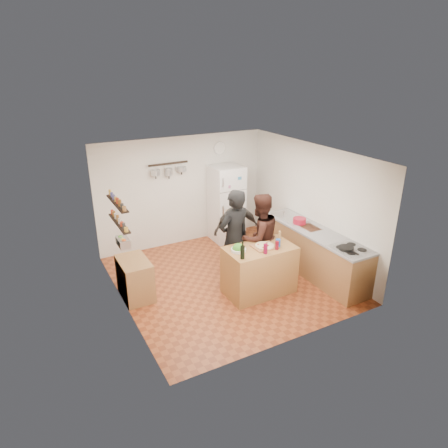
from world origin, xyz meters
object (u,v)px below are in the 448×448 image
prep_island (259,270)px  fridge (226,204)px  salt_canister (278,243)px  person_left (234,238)px  person_back (237,230)px  side_table (135,279)px  wall_clock (220,148)px  salad_bowl (238,250)px  wine_bottle (243,252)px  person_center (259,238)px  counter_run (314,252)px  red_bowl (299,221)px  skillet (346,248)px  pepper_mill (279,237)px

prep_island → fridge: fridge is taller
salt_canister → person_left: (-0.56, 0.62, -0.03)m
prep_island → person_back: bearing=82.4°
prep_island → side_table: (-2.06, 0.93, -0.09)m
prep_island → wall_clock: bearing=77.1°
salad_bowl → side_table: bearing=151.8°
wine_bottle → side_table: bearing=143.6°
wine_bottle → person_back: bearing=63.9°
person_center → person_back: (-0.11, 0.67, -0.06)m
counter_run → red_bowl: red_bowl is taller
skillet → side_table: size_ratio=0.33×
wall_clock → side_table: wall_clock is taller
counter_run → fridge: (-0.75, 2.30, 0.45)m
person_center → counter_run: person_center is taller
prep_island → wall_clock: wall_clock is taller
pepper_mill → counter_run: 1.08m
counter_run → red_bowl: size_ratio=9.79×
salad_bowl → skillet: size_ratio=1.01×
person_left → fridge: person_left is taller
person_back → skillet: person_back is taller
salad_bowl → counter_run: bearing=2.3°
person_back → person_center: bearing=108.1°
pepper_mill → side_table: pepper_mill is taller
salad_bowl → skillet: bearing=-26.6°
prep_island → fridge: size_ratio=0.69×
red_bowl → skillet: bearing=-92.1°
person_center → prep_island: bearing=53.5°
salad_bowl → person_back: bearing=61.6°
salad_bowl → prep_island: bearing=-6.8°
prep_island → wine_bottle: (-0.50, -0.22, 0.57)m
wall_clock → prep_island: bearing=-102.9°
person_left → skillet: size_ratio=7.20×
person_back → wine_bottle: bearing=72.3°
pepper_mill → salt_canister: (-0.15, -0.17, -0.01)m
person_left → red_bowl: bearing=171.4°
wine_bottle → pepper_mill: bearing=15.9°
salad_bowl → wall_clock: size_ratio=0.88×
pepper_mill → fridge: fridge is taller
salad_bowl → person_back: person_back is taller
prep_island → person_center: 0.65m
wine_bottle → fridge: size_ratio=0.13×
pepper_mill → person_back: bearing=106.1°
counter_run → salt_canister: bearing=-167.3°
pepper_mill → wine_bottle: bearing=-164.1°
salad_bowl → counter_run: 1.87m
person_left → wall_clock: size_ratio=6.32×
prep_island → salt_canister: salt_canister is taller
salt_canister → red_bowl: bearing=34.0°
pepper_mill → salt_canister: 0.23m
pepper_mill → red_bowl: bearing=30.8°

